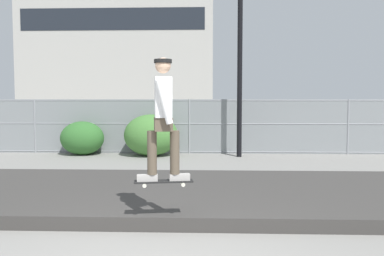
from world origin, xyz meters
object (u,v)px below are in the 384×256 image
skater (163,112)px  shrub_center (151,135)px  parked_car_near (136,123)px  shrub_left (82,138)px  skateboard (164,182)px  street_lamp (240,7)px  parked_car_mid (296,123)px

skater → shrub_center: 7.78m
skater → parked_car_near: (-2.47, 11.80, -0.82)m
shrub_left → parked_car_near: bearing=74.7°
skateboard → parked_car_near: size_ratio=0.18×
street_lamp → shrub_left: bearing=177.0°
street_lamp → shrub_left: 6.67m
skater → parked_car_mid: (4.40, 12.07, -0.82)m
skater → shrub_center: (-1.23, 7.62, -0.98)m
skateboard → skater: skater is taller
shrub_center → street_lamp: bearing=-1.5°
skater → shrub_left: (-3.56, 7.81, -1.10)m
street_lamp → parked_car_near: bearing=133.9°
parked_car_near → skateboard: bearing=-78.2°
parked_car_near → shrub_center: parked_car_near is taller
shrub_left → skateboard: bearing=-65.5°
skateboard → parked_car_mid: (4.40, 12.07, 0.13)m
street_lamp → parked_car_near: 7.09m
shrub_left → shrub_center: size_ratio=0.82×
shrub_center → skater: bearing=-80.8°
street_lamp → shrub_center: size_ratio=4.42×
skateboard → street_lamp: size_ratio=0.11×
skateboard → shrub_left: size_ratio=0.57×
parked_car_mid → shrub_center: 7.18m
skater → shrub_center: bearing=99.2°
street_lamp → shrub_left: (-5.18, 0.27, -4.19)m
parked_car_near → parked_car_mid: same height
street_lamp → parked_car_mid: 6.60m
skateboard → shrub_left: (-3.56, 7.81, -0.15)m
parked_car_near → street_lamp: bearing=-46.1°
street_lamp → parked_car_near: (-4.09, 4.26, -3.91)m
shrub_center → parked_car_mid: bearing=38.3°
skater → parked_car_near: bearing=101.8°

